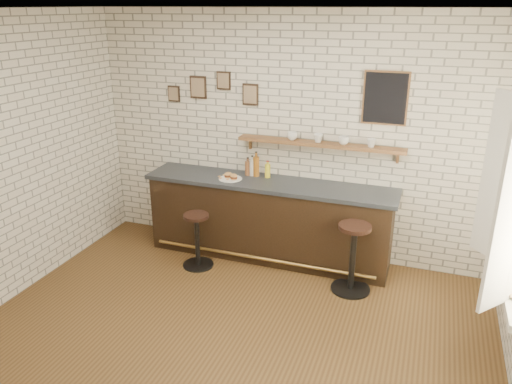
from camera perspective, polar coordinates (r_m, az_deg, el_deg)
ground at (r=5.07m, az=-3.13°, el=-16.06°), size 5.00×5.00×0.00m
bar_counter at (r=6.24m, az=1.44°, el=-3.16°), size 3.10×0.65×1.01m
sandwich_plate at (r=6.15m, az=-2.94°, el=1.53°), size 0.28×0.28×0.01m
ciabatta_sandwich at (r=6.13m, az=-2.88°, el=1.86°), size 0.21×0.16×0.06m
potato_chips at (r=6.15m, az=-3.14°, el=1.60°), size 0.25×0.19×0.00m
bitters_bottle_brown at (r=6.26m, az=-0.94°, el=2.77°), size 0.07×0.07×0.23m
bitters_bottle_white at (r=6.24m, az=-0.43°, el=2.82°), size 0.07×0.07×0.26m
bitters_bottle_amber at (r=6.21m, az=0.02°, el=2.97°), size 0.08×0.08×0.32m
condiment_bottle_yellow at (r=6.18m, az=1.34°, el=2.48°), size 0.07×0.07×0.21m
bar_stool_left at (r=6.11m, az=-6.75°, el=-5.31°), size 0.38×0.38×0.69m
bar_stool_right at (r=5.65m, az=11.00°, el=-7.17°), size 0.45×0.45×0.80m
wall_shelf at (r=5.96m, az=7.29°, el=5.44°), size 2.00×0.18×0.18m
shelf_cup_a at (r=6.02m, az=4.17°, el=6.40°), size 0.15×0.15×0.10m
shelf_cup_b at (r=5.95m, az=7.12°, el=6.13°), size 0.15×0.15×0.10m
shelf_cup_c at (r=5.89m, az=9.98°, el=5.82°), size 0.14×0.14×0.10m
shelf_cup_d at (r=5.85m, az=13.05°, el=5.47°), size 0.12×0.12×0.09m
back_wall_decor at (r=5.96m, az=6.05°, el=11.07°), size 2.96×0.02×0.56m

